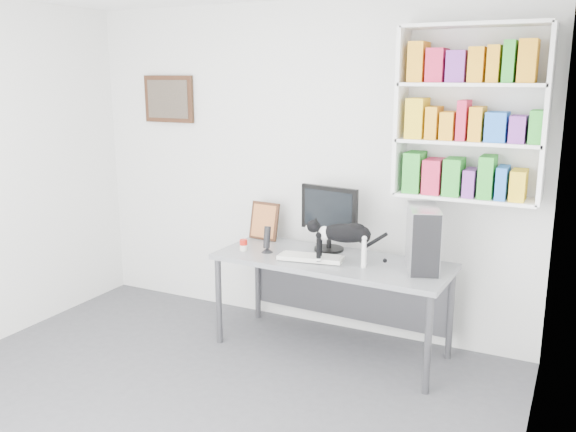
{
  "coord_description": "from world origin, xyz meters",
  "views": [
    {
      "loc": [
        2.16,
        -2.6,
        2.12
      ],
      "look_at": [
        0.13,
        1.53,
        1.05
      ],
      "focal_mm": 38.0,
      "sensor_mm": 36.0,
      "label": 1
    }
  ],
  "objects": [
    {
      "name": "wall_art",
      "position": [
        -1.3,
        1.97,
        1.9
      ],
      "size": [
        0.52,
        0.04,
        0.42
      ],
      "primitive_type": "cube",
      "color": "#452416",
      "rests_on": "room"
    },
    {
      "name": "leaning_print",
      "position": [
        -0.23,
        1.81,
        0.91
      ],
      "size": [
        0.27,
        0.13,
        0.33
      ],
      "primitive_type": "cube",
      "rotation": [
        0.0,
        0.0,
        -0.09
      ],
      "color": "#452416",
      "rests_on": "desk"
    },
    {
      "name": "monitor",
      "position": [
        0.39,
        1.73,
        1.01
      ],
      "size": [
        0.53,
        0.31,
        0.53
      ],
      "primitive_type": "cube",
      "rotation": [
        0.0,
        0.0,
        -0.16
      ],
      "color": "black",
      "rests_on": "desk"
    },
    {
      "name": "cat",
      "position": [
        0.63,
        1.42,
        0.91
      ],
      "size": [
        0.55,
        0.28,
        0.33
      ],
      "primitive_type": null,
      "rotation": [
        0.0,
        0.0,
        0.27
      ],
      "color": "black",
      "rests_on": "desk"
    },
    {
      "name": "speaker",
      "position": [
        -0.03,
        1.47,
        0.86
      ],
      "size": [
        0.1,
        0.1,
        0.22
      ],
      "primitive_type": "cylinder",
      "rotation": [
        0.0,
        0.0,
        -0.06
      ],
      "color": "black",
      "rests_on": "desk"
    },
    {
      "name": "pc_tower",
      "position": [
        1.17,
        1.6,
        0.98
      ],
      "size": [
        0.34,
        0.5,
        0.45
      ],
      "primitive_type": "cube",
      "rotation": [
        0.0,
        0.0,
        0.34
      ],
      "color": "#BCBCC1",
      "rests_on": "desk"
    },
    {
      "name": "desk",
      "position": [
        0.5,
        1.53,
        0.37
      ],
      "size": [
        1.83,
        0.77,
        0.75
      ],
      "primitive_type": "cube",
      "rotation": [
        0.0,
        0.0,
        -0.04
      ],
      "color": "slate",
      "rests_on": "room"
    },
    {
      "name": "bookshelf",
      "position": [
        1.4,
        1.85,
        1.85
      ],
      "size": [
        1.03,
        0.28,
        1.24
      ],
      "primitive_type": "cube",
      "color": "white",
      "rests_on": "room"
    },
    {
      "name": "soup_can",
      "position": [
        -0.22,
        1.43,
        0.79
      ],
      "size": [
        0.08,
        0.08,
        0.09
      ],
      "primitive_type": "cylinder",
      "rotation": [
        0.0,
        0.0,
        0.25
      ],
      "color": "red",
      "rests_on": "desk"
    },
    {
      "name": "room",
      "position": [
        0.0,
        0.0,
        1.35
      ],
      "size": [
        4.01,
        4.01,
        2.7
      ],
      "color": "#505054",
      "rests_on": "ground"
    },
    {
      "name": "keyboard",
      "position": [
        0.37,
        1.43,
        0.77
      ],
      "size": [
        0.51,
        0.27,
        0.04
      ],
      "primitive_type": "cube",
      "rotation": [
        0.0,
        0.0,
        0.17
      ],
      "color": "beige",
      "rests_on": "desk"
    }
  ]
}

